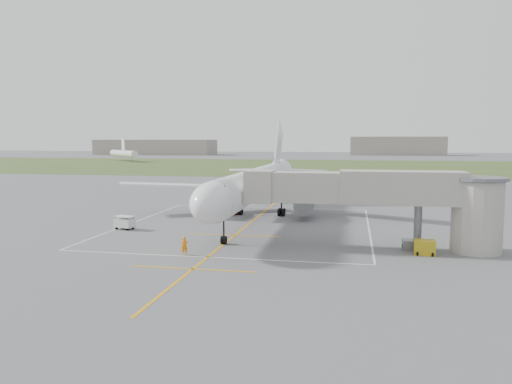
% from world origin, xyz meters
% --- Properties ---
extents(ground, '(700.00, 700.00, 0.00)m').
position_xyz_m(ground, '(0.00, 0.00, 0.00)').
color(ground, '#58585B').
rests_on(ground, ground).
extents(grass_strip, '(700.00, 120.00, 0.02)m').
position_xyz_m(grass_strip, '(0.00, 130.00, 0.01)').
color(grass_strip, '#395023').
rests_on(grass_strip, ground).
extents(apron_markings, '(28.20, 60.00, 0.01)m').
position_xyz_m(apron_markings, '(0.00, -5.82, 0.01)').
color(apron_markings, orange).
rests_on(apron_markings, ground).
extents(airliner, '(38.93, 46.75, 13.52)m').
position_xyz_m(airliner, '(-0.00, 0.75, 4.39)').
color(airliner, white).
rests_on(airliner, ground).
extents(jet_bridge, '(23.40, 5.00, 7.20)m').
position_xyz_m(jet_bridge, '(15.72, -13.50, 4.74)').
color(jet_bridge, '#B1AC9F').
rests_on(jet_bridge, ground).
extents(gpu_unit, '(1.84, 1.35, 1.33)m').
position_xyz_m(gpu_unit, '(18.39, -15.51, 0.65)').
color(gpu_unit, '#B19516').
rests_on(gpu_unit, ground).
extents(baggage_cart, '(2.45, 1.87, 1.50)m').
position_xyz_m(baggage_cart, '(-12.97, -8.86, 0.77)').
color(baggage_cart, silver).
rests_on(baggage_cart, ground).
extents(ramp_worker_nose, '(0.70, 0.61, 1.62)m').
position_xyz_m(ramp_worker_nose, '(-2.20, -19.55, 0.81)').
color(ramp_worker_nose, orange).
rests_on(ramp_worker_nose, ground).
extents(ramp_worker_wing, '(0.97, 1.02, 1.66)m').
position_xyz_m(ramp_worker_wing, '(-3.18, 3.42, 0.83)').
color(ramp_worker_wing, '#DD4706').
rests_on(ramp_worker_wing, ground).
extents(distant_hangars, '(345.00, 49.00, 12.00)m').
position_xyz_m(distant_hangars, '(-16.15, 265.19, 5.17)').
color(distant_hangars, gray).
rests_on(distant_hangars, ground).
extents(distant_aircraft, '(222.75, 46.07, 8.85)m').
position_xyz_m(distant_aircraft, '(7.83, 166.22, 3.59)').
color(distant_aircraft, white).
rests_on(distant_aircraft, ground).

